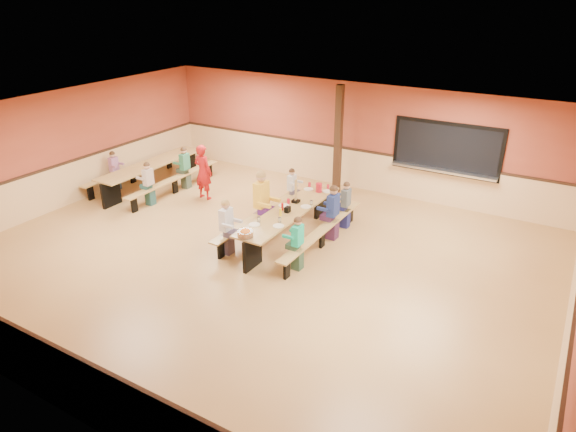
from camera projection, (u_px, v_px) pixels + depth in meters
The scene contains 23 objects.
ground at pixel (256, 258), 11.09m from camera, with size 12.00×12.00×0.00m, color olive.
room_envelope at pixel (255, 229), 10.80m from camera, with size 12.04×10.04×3.02m.
kitchen_pass_through at pixel (446, 151), 13.16m from camera, with size 2.78×0.28×1.38m.
structural_post at pixel (338, 140), 14.01m from camera, with size 0.18×0.18×3.00m, color black.
cafeteria_table_main at pixel (290, 218), 11.71m from camera, with size 1.91×3.70×0.74m.
cafeteria_table_second at pixel (152, 170), 14.70m from camera, with size 1.91×3.70×0.74m.
seated_child_white_left at pixel (227, 227), 11.02m from camera, with size 0.39×0.32×1.25m, color silver, non-canonical shape.
seated_adult_yellow at pixel (261, 202), 12.06m from camera, with size 0.49×0.40×1.46m, color yellow, non-canonical shape.
seated_child_grey_left at pixel (292, 190), 13.24m from camera, with size 0.32×0.26×1.11m, color silver, non-canonical shape.
seated_child_teal_right at pixel (298, 244), 10.42m from camera, with size 0.34×0.28×1.16m, color #14AB7E, non-canonical shape.
seated_child_navy_right at pixel (333, 213), 11.67m from camera, with size 0.41×0.33×1.29m, color navy, non-canonical shape.
seated_child_char_right at pixel (346, 205), 12.26m from camera, with size 0.34×0.28×1.15m, color #43494D, non-canonical shape.
seated_child_purple_sec at pixel (115, 171), 14.56m from camera, with size 0.32×0.27×1.12m, color #995F89, non-canonical shape.
seated_child_green_sec at pixel (185, 168), 14.66m from camera, with size 0.37×0.30×1.20m, color #2F7452, non-canonical shape.
seated_child_tan_sec at pixel (149, 184), 13.53m from camera, with size 0.35×0.29×1.17m, color tan, non-canonical shape.
standing_woman at pixel (203, 172), 13.87m from camera, with size 0.55×0.36×1.52m, color #A51214.
punch_pitcher at pixel (319, 188), 12.55m from camera, with size 0.16×0.16×0.22m, color #B31726.
chip_bowl at pixel (245, 233), 10.33m from camera, with size 0.32×0.32×0.15m, color orange, non-canonical shape.
napkin_dispenser at pixel (287, 210), 11.44m from camera, with size 0.10×0.14×0.13m, color black.
condiment_mustard at pixel (281, 212), 11.26m from camera, with size 0.06×0.06×0.17m, color yellow.
condiment_ketchup at pixel (282, 207), 11.54m from camera, with size 0.06×0.06×0.17m, color #B2140F.
table_paddle at pixel (296, 197), 11.94m from camera, with size 0.16×0.16×0.56m.
place_settings at pixel (290, 207), 11.59m from camera, with size 0.65×3.30×0.11m, color beige, non-canonical shape.
Camera 1 is at (5.54, -8.03, 5.39)m, focal length 32.00 mm.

